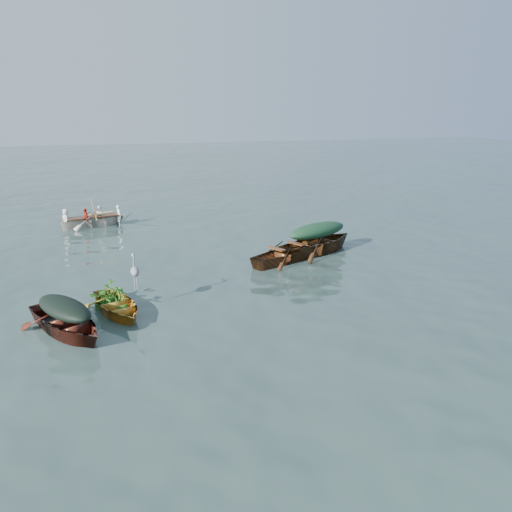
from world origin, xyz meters
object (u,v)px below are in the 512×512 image
Objects in this scene: open_wooden_boat at (286,262)px; heron at (135,277)px; green_tarp_boat at (317,254)px; yellow_dinghy at (117,313)px; rowed_boat at (94,227)px; dark_covered_boat at (67,333)px.

heron is (-5.21, -2.49, 0.84)m from open_wooden_boat.
open_wooden_boat is (-1.42, -0.56, 0.00)m from green_tarp_boat.
open_wooden_boat reaches higher than yellow_dinghy.
heron is at bearing 171.29° from rowed_boat.
dark_covered_boat is 9.26m from green_tarp_boat.
dark_covered_boat is at bearing -163.94° from heron.
rowed_boat is (-7.27, 7.22, 0.00)m from green_tarp_boat.
green_tarp_boat reaches higher than yellow_dinghy.
yellow_dinghy is 6.33m from open_wooden_boat.
green_tarp_boat is 7.35m from heron.
green_tarp_boat is 10.25m from rowed_boat.
rowed_boat reaches higher than dark_covered_boat.
heron is (0.52, 0.19, 0.84)m from yellow_dinghy.
yellow_dinghy is 10.46m from rowed_boat.
heron reaches higher than yellow_dinghy.
dark_covered_boat is 0.75× the size of green_tarp_boat.
heron is (0.64, -10.28, 0.84)m from rowed_boat.
dark_covered_boat is (-1.18, -0.81, 0.00)m from yellow_dinghy.
rowed_boat is at bearing 13.27° from open_wooden_boat.
dark_covered_boat is 0.92× the size of rowed_boat.
green_tarp_boat is at bearing 9.95° from yellow_dinghy.
open_wooden_boat is at bearing 11.12° from heron.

